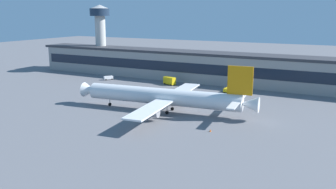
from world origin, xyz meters
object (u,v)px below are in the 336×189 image
pushback_tractor (228,90)px  traffic_cone_1 (131,118)px  traffic_cone_0 (210,130)px  follow_me_car (109,78)px  stair_truck (170,81)px  airliner (165,97)px  control_tower (100,31)px

pushback_tractor → traffic_cone_1: pushback_tractor is taller
traffic_cone_0 → traffic_cone_1: 26.39m
traffic_cone_1 → traffic_cone_0: bearing=-0.1°
follow_me_car → stair_truck: 32.56m
airliner → control_tower: size_ratio=1.70×
control_tower → stair_truck: (53.24, -18.22, -20.56)m
pushback_tractor → traffic_cone_0: bearing=-76.4°
stair_truck → traffic_cone_1: (14.91, -54.09, -1.63)m
traffic_cone_0 → airliner: bearing=149.6°
control_tower → traffic_cone_1: 101.81m
pushback_tractor → traffic_cone_1: size_ratio=6.99×
airliner → pushback_tractor: bearing=77.6°
airliner → stair_truck: (-20.26, 41.80, -3.12)m
pushback_tractor → follow_me_car: follow_me_car is taller
follow_me_car → control_tower: bearing=134.4°
follow_me_car → traffic_cone_1: follow_me_car is taller
control_tower → airliner: bearing=-39.2°
stair_truck → airliner: bearing=-64.1°
control_tower → traffic_cone_1: (68.15, -72.32, -22.19)m
control_tower → stair_truck: size_ratio=5.67×
stair_truck → traffic_cone_0: 68.12m
airliner → control_tower: 96.48m
traffic_cone_1 → pushback_tractor: bearing=74.8°
traffic_cone_1 → airliner: bearing=66.5°
control_tower → traffic_cone_0: 121.11m
traffic_cone_0 → traffic_cone_1: traffic_cone_0 is taller
pushback_tractor → follow_me_car: 61.23m
follow_me_car → pushback_tractor: bearing=0.3°
airliner → traffic_cone_0: airliner is taller
pushback_tractor → traffic_cone_1: (-13.92, -51.40, -0.70)m
airliner → follow_me_car: (-52.66, 38.75, -4.01)m
traffic_cone_0 → traffic_cone_1: size_ratio=1.02×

